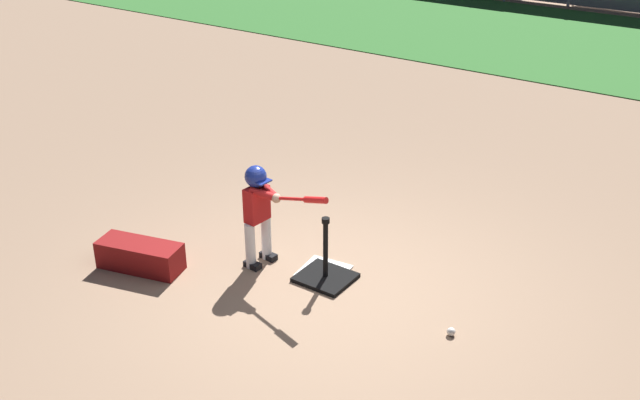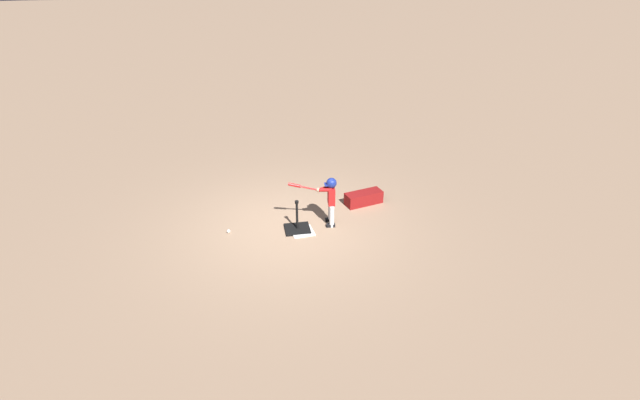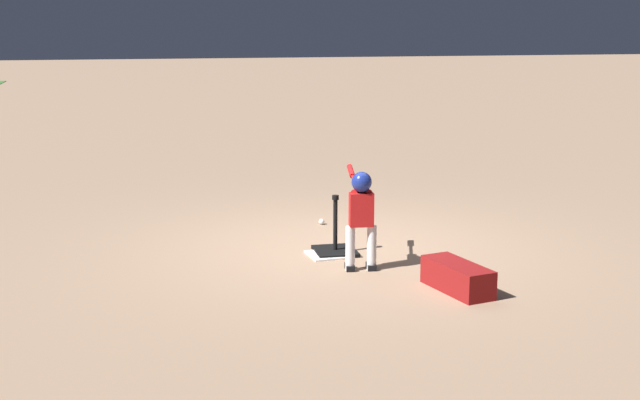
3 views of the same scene
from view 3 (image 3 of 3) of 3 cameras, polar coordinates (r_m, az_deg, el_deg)
The scene contains 6 objects.
ground_plane at distance 10.32m, azimuth 1.54°, elevation -3.09°, with size 90.00×90.00×0.00m, color #93755B.
home_plate at distance 10.00m, azimuth 0.54°, elevation -3.51°, with size 0.44×0.44×0.02m, color white.
batting_tee at distance 10.09m, azimuth 0.98°, elevation -3.00°, with size 0.51×0.46×0.67m.
batter_child at distance 9.33m, azimuth 2.63°, elevation -0.51°, with size 0.98×0.34×1.06m.
baseball at distance 11.45m, azimuth 0.10°, elevation -1.40°, with size 0.07×0.07×0.07m, color white.
equipment_bag at distance 8.81m, azimuth 8.79°, elevation -4.91°, with size 0.84×0.32×0.28m, color maroon.
Camera 3 is at (-9.71, 2.26, 2.66)m, focal length 50.00 mm.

